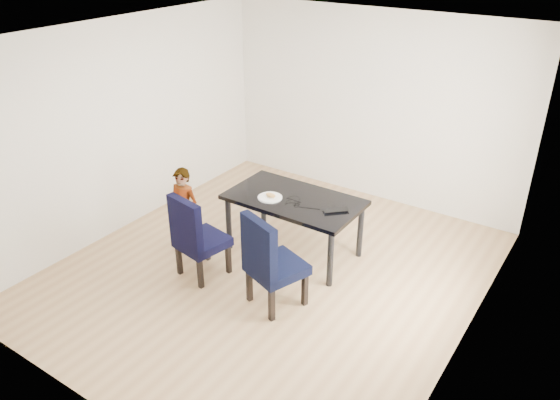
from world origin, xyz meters
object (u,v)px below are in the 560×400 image
Objects in this scene: laptop at (335,208)px; plate at (270,198)px; dining_table at (294,225)px; chair_right at (277,260)px; chair_left at (202,235)px; child at (184,211)px.

plate is at bearing -31.09° from laptop.
dining_table is 1.05m from chair_right.
dining_table is 1.16m from chair_left.
child is 3.79× the size of laptop.
laptop is at bearing 51.07° from chair_left.
chair_right is at bearing -51.15° from plate.
plate is at bearing -145.31° from dining_table.
plate is (0.89, 0.55, 0.21)m from child.
chair_left is 1.54m from laptop.
dining_table is 5.46× the size of plate.
chair_left is 3.55× the size of laptop.
chair_left is 0.95× the size of chair_right.
chair_right reaches higher than plate.
chair_left is 0.94× the size of child.
chair_right is 1.55m from child.
chair_right is 3.72× the size of laptop.
child is 1.83m from laptop.
chair_left is at bearing -159.34° from chair_right.
child reaches higher than plate.
chair_left reaches higher than plate.
laptop reaches higher than dining_table.
dining_table is 1.47× the size of chair_right.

